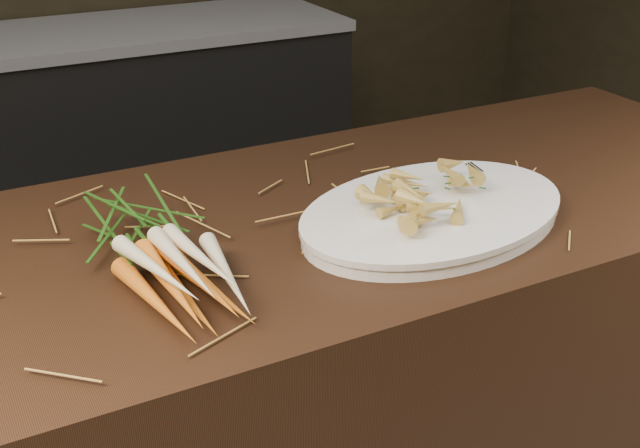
{
  "coord_description": "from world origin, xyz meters",
  "views": [
    {
      "loc": [
        -0.33,
        -0.79,
        1.48
      ],
      "look_at": [
        0.16,
        0.16,
        0.96
      ],
      "focal_mm": 45.0,
      "sensor_mm": 36.0,
      "label": 1
    }
  ],
  "objects": [
    {
      "name": "serving_fork",
      "position": [
        0.56,
        0.19,
        0.93
      ],
      "size": [
        0.05,
        0.18,
        0.0
      ],
      "primitive_type": "cube",
      "rotation": [
        0.0,
        0.0,
        -0.16
      ],
      "color": "silver",
      "rests_on": "serving_platter"
    },
    {
      "name": "back_counter",
      "position": [
        0.3,
        2.18,
        0.42
      ],
      "size": [
        1.82,
        0.62,
        0.84
      ],
      "color": "black",
      "rests_on": "ground"
    },
    {
      "name": "serving_platter",
      "position": [
        0.39,
        0.18,
        0.91
      ],
      "size": [
        0.54,
        0.41,
        0.03
      ],
      "primitive_type": null,
      "rotation": [
        0.0,
        0.0,
        0.18
      ],
      "color": "white",
      "rests_on": "main_counter"
    },
    {
      "name": "straw_bedding",
      "position": [
        0.0,
        0.3,
        0.91
      ],
      "size": [
        1.4,
        0.6,
        0.02
      ],
      "primitive_type": null,
      "color": "olive",
      "rests_on": "main_counter"
    },
    {
      "name": "root_veg_bunch",
      "position": [
        -0.07,
        0.25,
        0.94
      ],
      "size": [
        0.18,
        0.44,
        0.08
      ],
      "rotation": [
        0.0,
        0.0,
        0.07
      ],
      "color": "#BE5A1C",
      "rests_on": "main_counter"
    },
    {
      "name": "roasted_veg_heap",
      "position": [
        0.39,
        0.18,
        0.95
      ],
      "size": [
        0.27,
        0.21,
        0.05
      ],
      "primitive_type": null,
      "rotation": [
        0.0,
        0.0,
        0.18
      ],
      "color": "#AE8833",
      "rests_on": "serving_platter"
    }
  ]
}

